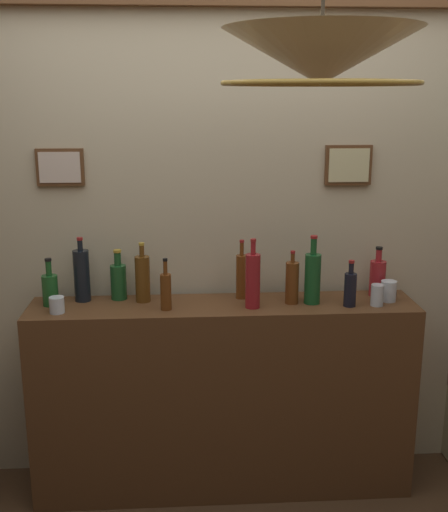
% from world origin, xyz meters
% --- Properties ---
extents(panelled_rear_partition, '(3.47, 0.15, 2.60)m').
position_xyz_m(panelled_rear_partition, '(-0.00, 1.10, 1.37)').
color(panelled_rear_partition, beige).
rests_on(panelled_rear_partition, ground).
extents(bar_shelf_unit, '(1.85, 0.34, 0.98)m').
position_xyz_m(bar_shelf_unit, '(0.00, 0.85, 0.49)').
color(bar_shelf_unit, brown).
rests_on(bar_shelf_unit, ground).
extents(liquor_bottle_mezcal, '(0.08, 0.08, 0.33)m').
position_xyz_m(liquor_bottle_mezcal, '(0.42, 0.84, 1.10)').
color(liquor_bottle_mezcal, '#164F23').
rests_on(liquor_bottle_mezcal, bar_shelf_unit).
extents(liquor_bottle_bourbon, '(0.07, 0.07, 0.33)m').
position_xyz_m(liquor_bottle_bourbon, '(0.13, 0.80, 1.11)').
color(liquor_bottle_bourbon, maroon).
rests_on(liquor_bottle_bourbon, bar_shelf_unit).
extents(liquor_bottle_port, '(0.07, 0.07, 0.23)m').
position_xyz_m(liquor_bottle_port, '(-0.82, 0.89, 1.06)').
color(liquor_bottle_port, '#1B5522').
rests_on(liquor_bottle_port, bar_shelf_unit).
extents(liquor_bottle_tequila, '(0.05, 0.05, 0.29)m').
position_xyz_m(liquor_bottle_tequila, '(0.09, 0.94, 1.09)').
color(liquor_bottle_tequila, brown).
rests_on(liquor_bottle_tequila, bar_shelf_unit).
extents(liquor_bottle_whiskey, '(0.08, 0.08, 0.25)m').
position_xyz_m(liquor_bottle_whiskey, '(0.77, 0.94, 1.07)').
color(liquor_bottle_whiskey, maroon).
rests_on(liquor_bottle_whiskey, bar_shelf_unit).
extents(liquor_bottle_rye, '(0.06, 0.06, 0.22)m').
position_xyz_m(liquor_bottle_rye, '(0.59, 0.78, 1.06)').
color(liquor_bottle_rye, black).
rests_on(liquor_bottle_rye, bar_shelf_unit).
extents(liquor_bottle_vodka, '(0.08, 0.08, 0.25)m').
position_xyz_m(liquor_bottle_vodka, '(-0.50, 0.96, 1.07)').
color(liquor_bottle_vodka, '#1B4F24').
rests_on(liquor_bottle_vodka, bar_shelf_unit).
extents(liquor_bottle_amaro, '(0.05, 0.05, 0.24)m').
position_xyz_m(liquor_bottle_amaro, '(-0.27, 0.79, 1.07)').
color(liquor_bottle_amaro, brown).
rests_on(liquor_bottle_amaro, bar_shelf_unit).
extents(liquor_bottle_gin, '(0.06, 0.06, 0.26)m').
position_xyz_m(liquor_bottle_gin, '(0.33, 0.85, 1.08)').
color(liquor_bottle_gin, '#623213').
rests_on(liquor_bottle_gin, bar_shelf_unit).
extents(liquor_bottle_brandy, '(0.07, 0.07, 0.29)m').
position_xyz_m(liquor_bottle_brandy, '(-0.38, 0.92, 1.09)').
color(liquor_bottle_brandy, brown).
rests_on(liquor_bottle_brandy, bar_shelf_unit).
extents(liquor_bottle_rum, '(0.08, 0.08, 0.31)m').
position_xyz_m(liquor_bottle_rum, '(-0.67, 0.95, 1.10)').
color(liquor_bottle_rum, black).
rests_on(liquor_bottle_rum, bar_shelf_unit).
extents(glass_tumbler_rocks, '(0.07, 0.07, 0.07)m').
position_xyz_m(glass_tumbler_rocks, '(-0.77, 0.78, 1.01)').
color(glass_tumbler_rocks, silver).
rests_on(glass_tumbler_rocks, bar_shelf_unit).
extents(glass_tumbler_highball, '(0.08, 0.08, 0.10)m').
position_xyz_m(glass_tumbler_highball, '(0.80, 0.85, 1.02)').
color(glass_tumbler_highball, silver).
rests_on(glass_tumbler_highball, bar_shelf_unit).
extents(glass_tumbler_shot, '(0.06, 0.06, 0.10)m').
position_xyz_m(glass_tumbler_shot, '(0.72, 0.78, 1.03)').
color(glass_tumbler_shot, silver).
rests_on(glass_tumbler_shot, bar_shelf_unit).
extents(pendant_lamp, '(0.64, 0.64, 0.49)m').
position_xyz_m(pendant_lamp, '(0.26, 0.07, 2.05)').
color(pendant_lamp, beige).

